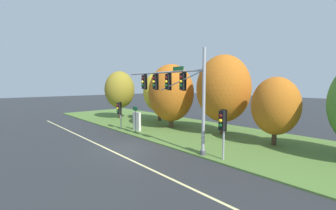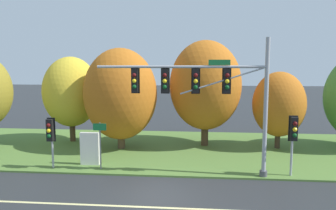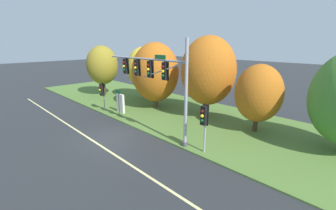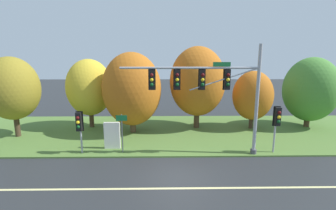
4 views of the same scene
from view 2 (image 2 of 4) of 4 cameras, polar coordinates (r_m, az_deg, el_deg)
name	(u,v)px [view 2 (image 2 of 4)]	position (r m, az deg, el deg)	size (l,w,h in m)	color
ground_plane	(157,196)	(15.34, -1.93, -15.56)	(160.00, 160.00, 0.00)	#282B2D
lane_stripe	(153,207)	(14.25, -2.56, -17.38)	(36.00, 0.16, 0.01)	beige
grass_verge	(172,149)	(23.12, 0.63, -7.61)	(48.00, 11.50, 0.10)	#517533
traffic_signal_mast	(207,90)	(16.97, 6.86, 2.67)	(8.94, 0.49, 7.16)	#9EA0A5
pedestrian_signal_near_kerb	(50,133)	(19.29, -19.80, -4.57)	(0.46, 0.55, 2.88)	#9EA0A5
pedestrian_signal_further_along	(294,133)	(18.02, 21.02, -4.52)	(0.46, 0.55, 3.20)	#9EA0A5
route_sign_post	(100,140)	(18.58, -11.74, -5.90)	(0.74, 0.08, 2.63)	slate
tree_left_of_mast	(71,92)	(25.64, -16.51, 2.19)	(4.20, 4.20, 6.40)	#4C3823
tree_behind_signpost	(120,94)	(22.68, -8.28, 1.89)	(5.01, 5.01, 6.94)	brown
tree_mid_verge	(205,85)	(23.40, 6.52, 3.41)	(5.08, 5.08, 7.52)	#4C3823
tree_tall_centre	(279,104)	(23.81, 18.75, 0.11)	(3.59, 3.59, 5.34)	#423021
info_kiosk	(90,149)	(19.69, -13.45, -7.43)	(1.10, 0.24, 1.90)	silver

